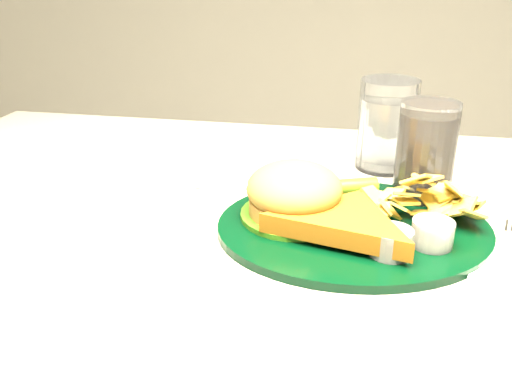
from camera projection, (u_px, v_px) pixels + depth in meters
dinner_plate at (355, 204)px, 0.64m from camera, size 0.36×0.31×0.07m
water_glass at (387, 125)px, 0.81m from camera, size 0.11×0.11×0.13m
cola_glass at (425, 154)px, 0.70m from camera, size 0.09×0.09×0.13m
wrapped_straw at (250, 186)px, 0.77m from camera, size 0.23×0.11×0.01m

